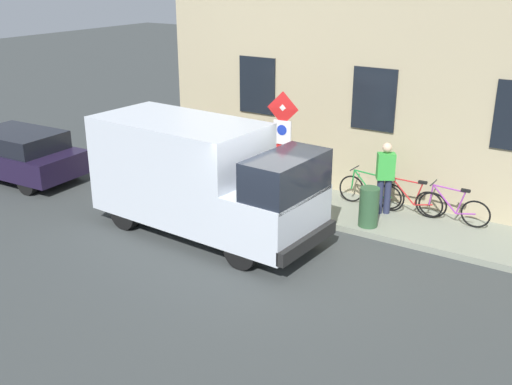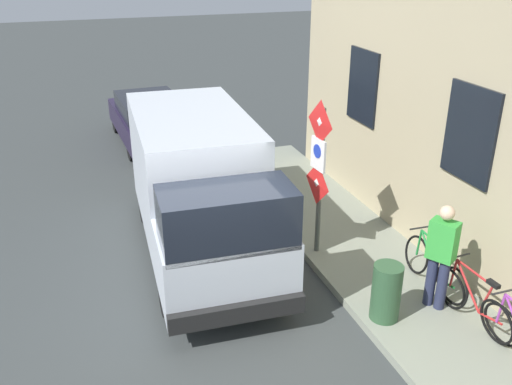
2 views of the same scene
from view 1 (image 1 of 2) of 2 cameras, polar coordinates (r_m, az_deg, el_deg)
ground_plane at (r=12.28m, az=2.58°, el=-6.90°), size 80.00×80.00×0.00m
sidewalk_slab at (r=14.84m, az=8.82°, el=-1.82°), size 2.07×14.06×0.14m
building_facade at (r=15.11m, az=11.91°, el=14.29°), size 0.75×12.06×8.24m
sign_post_stacked at (r=14.18m, az=2.49°, el=4.94°), size 0.17×0.56×2.72m
delivery_van at (r=13.33m, az=-5.17°, el=1.55°), size 2.29×5.43×2.50m
parked_hatchback at (r=18.24m, az=-21.47°, el=3.43°), size 1.91×4.07×1.38m
bicycle_purple at (r=14.45m, az=17.84°, el=-1.35°), size 0.46×1.71×0.89m
bicycle_red at (r=14.69m, az=14.20°, el=-0.61°), size 0.46×1.72×0.89m
bicycle_green at (r=15.00m, az=10.69°, el=0.11°), size 0.46×1.71×0.89m
pedestrian at (r=14.43m, az=11.98°, el=1.55°), size 0.43×0.48×1.72m
litter_bin at (r=13.81m, az=10.51°, el=-1.34°), size 0.44×0.44×0.90m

